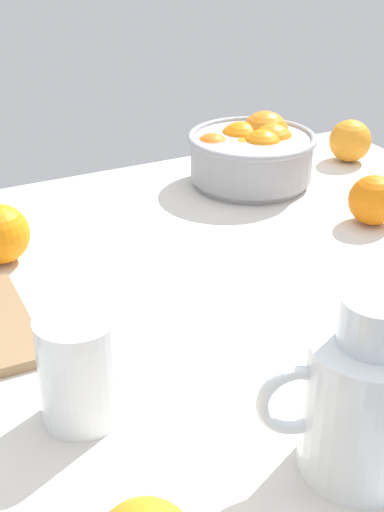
{
  "coord_description": "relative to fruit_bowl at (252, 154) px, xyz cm",
  "views": [
    {
      "loc": [
        -39.45,
        -69.36,
        47.56
      ],
      "look_at": [
        -3.98,
        0.73,
        5.82
      ],
      "focal_mm": 49.68,
      "sensor_mm": 36.0,
      "label": 1
    }
  ],
  "objects": [
    {
      "name": "loose_orange_3",
      "position": [
        -46.53,
        -9.58,
        -1.15
      ],
      "size": [
        8.39,
        8.39,
        8.39
      ],
      "primitive_type": "sphere",
      "color": "orange",
      "rests_on": "ground_plane"
    },
    {
      "name": "juice_glass",
      "position": [
        -47.24,
        -45.94,
        -0.22
      ],
      "size": [
        8.03,
        8.03,
        11.53
      ],
      "color": "white",
      "rests_on": "ground_plane"
    },
    {
      "name": "loose_orange_0",
      "position": [
        22.31,
        0.91,
        -1.37
      ],
      "size": [
        7.94,
        7.94,
        7.94
      ],
      "primitive_type": "sphere",
      "color": "orange",
      "rests_on": "ground_plane"
    },
    {
      "name": "loose_orange_2",
      "position": [
        7.99,
        -23.17,
        -1.44
      ],
      "size": [
        7.8,
        7.8,
        7.8
      ],
      "primitive_type": "sphere",
      "color": "orange",
      "rests_on": "ground_plane"
    },
    {
      "name": "ground_plane",
      "position": [
        -23.04,
        -30.91,
        -6.84
      ],
      "size": [
        111.95,
        95.6,
        3.0
      ],
      "primitive_type": "cube",
      "color": "silver"
    },
    {
      "name": "fruit_bowl",
      "position": [
        0.0,
        0.0,
        0.0
      ],
      "size": [
        22.44,
        22.44,
        11.53
      ],
      "color": "#99999E",
      "rests_on": "ground_plane"
    },
    {
      "name": "juice_pitcher",
      "position": [
        -27.12,
        -63.67,
        1.26
      ],
      "size": [
        15.33,
        11.01,
        18.62
      ],
      "color": "white",
      "rests_on": "ground_plane"
    }
  ]
}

